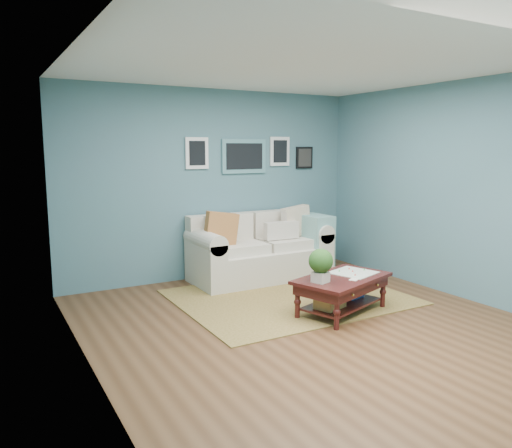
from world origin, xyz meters
TOP-DOWN VIEW (x-y plane):
  - room_shell at (0.01, 0.06)m, footprint 5.00×5.02m
  - area_rug at (0.35, 1.02)m, footprint 2.74×2.19m
  - loveseat at (0.57, 2.03)m, footprint 2.02×0.92m
  - coffee_table at (0.49, 0.22)m, footprint 1.29×0.99m

SIDE VIEW (x-z plane):
  - area_rug at x=0.35m, z-range 0.00..0.01m
  - coffee_table at x=0.49m, z-range -0.04..0.75m
  - loveseat at x=0.57m, z-range -0.10..0.94m
  - room_shell at x=0.01m, z-range 0.01..2.71m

